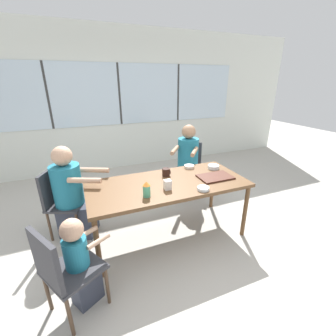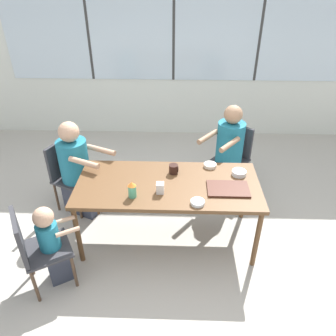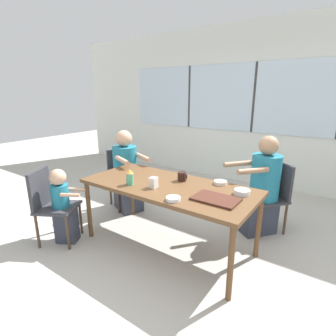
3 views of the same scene
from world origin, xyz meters
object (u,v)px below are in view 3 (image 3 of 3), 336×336
chair_for_toddler (49,200)px  coffee_mug (182,176)px  person_man_blue_shirt (126,175)px  bowl_cereal (173,199)px  bowl_fruit (242,192)px  milk_carton_small (153,183)px  bowl_white_shallow (220,183)px  chair_for_man_blue_shirt (122,173)px  chair_for_woman_green_shirt (273,191)px  person_toddler (63,207)px  person_woman_green_shirt (262,190)px  sippy_cup (130,177)px

chair_for_toddler → coffee_mug: bearing=95.4°
person_man_blue_shirt → coffee_mug: 1.17m
person_man_blue_shirt → coffee_mug: (1.11, -0.28, 0.26)m
bowl_cereal → bowl_fruit: bowl_fruit is taller
milk_carton_small → chair_for_toddler: bearing=-154.8°
person_man_blue_shirt → bowl_fruit: size_ratio=7.80×
bowl_white_shallow → bowl_cereal: 0.66m
chair_for_man_blue_shirt → bowl_fruit: (1.93, -0.36, 0.25)m
chair_for_woman_green_shirt → chair_for_toddler: size_ratio=1.00×
coffee_mug → milk_carton_small: size_ratio=0.92×
bowl_white_shallow → chair_for_toddler: bearing=-148.1°
chair_for_toddler → person_toddler: person_toddler is taller
person_woman_green_shirt → bowl_fruit: person_woman_green_shirt is taller
chair_for_toddler → bowl_fruit: (1.87, 0.84, 0.25)m
chair_for_toddler → person_woman_green_shirt: (1.86, 1.57, 0.03)m
person_man_blue_shirt → sippy_cup: bearing=70.4°
chair_for_man_blue_shirt → person_toddler: size_ratio=0.98×
chair_for_toddler → person_toddler: size_ratio=0.98×
coffee_mug → sippy_cup: size_ratio=0.60×
chair_for_man_blue_shirt → person_woman_green_shirt: 1.96m
coffee_mug → sippy_cup: 0.56m
person_man_blue_shirt → bowl_white_shallow: person_man_blue_shirt is taller
chair_for_woman_green_shirt → chair_for_toddler: bearing=79.1°
sippy_cup → bowl_cereal: bearing=-8.5°
person_toddler → bowl_fruit: 1.93m
milk_carton_small → bowl_white_shallow: milk_carton_small is taller
person_woman_green_shirt → person_man_blue_shirt: (-1.77, -0.44, -0.02)m
person_man_blue_shirt → person_toddler: person_man_blue_shirt is taller
chair_for_toddler → bowl_cereal: size_ratio=6.51×
person_woman_green_shirt → coffee_mug: (-0.66, -0.72, 0.24)m
person_man_blue_shirt → person_woman_green_shirt: bearing=128.0°
person_toddler → chair_for_woman_green_shirt: bearing=101.6°
bowl_cereal → milk_carton_small: bearing=155.3°
chair_for_toddler → bowl_fruit: size_ratio=5.74×
milk_carton_small → bowl_cereal: bearing=-24.7°
bowl_white_shallow → bowl_fruit: size_ratio=0.91×
milk_carton_small → bowl_cereal: (0.35, -0.16, -0.04)m
person_man_blue_shirt → milk_carton_small: 1.20m
chair_for_man_blue_shirt → person_man_blue_shirt: (0.15, -0.07, 0.02)m
coffee_mug → person_toddler: bearing=-144.0°
person_toddler → milk_carton_small: (0.94, 0.43, 0.36)m
chair_for_woman_green_shirt → person_toddler: person_toddler is taller
chair_for_toddler → milk_carton_small: 1.22m
chair_for_man_blue_shirt → chair_for_toddler: size_ratio=1.00×
chair_for_woman_green_shirt → chair_for_man_blue_shirt: size_ratio=1.00×
chair_for_woman_green_shirt → milk_carton_small: bearing=91.6°
chair_for_toddler → chair_for_man_blue_shirt: bearing=152.9°
person_toddler → coffee_mug: size_ratio=8.69×
sippy_cup → milk_carton_small: sippy_cup is taller
chair_for_woman_green_shirt → person_toddler: size_ratio=0.98×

